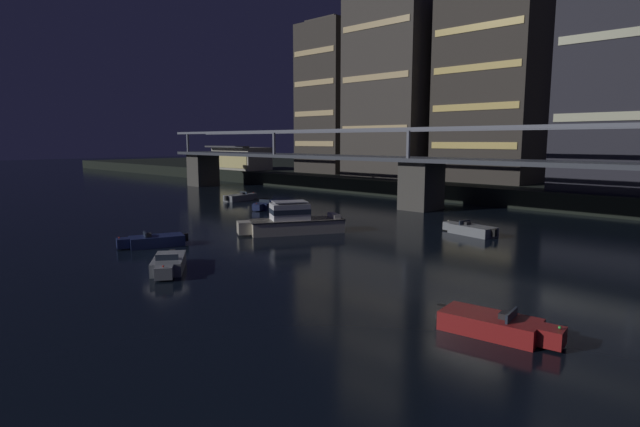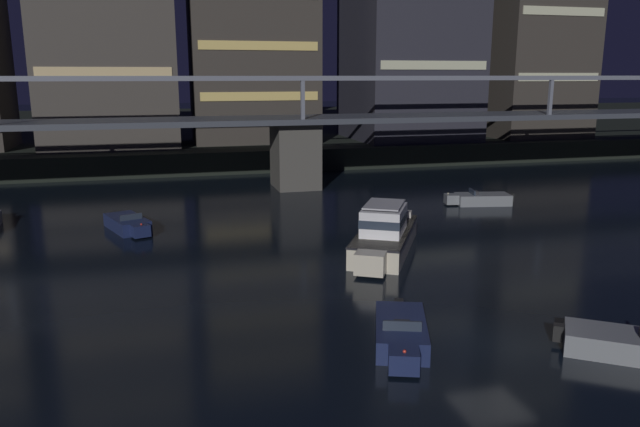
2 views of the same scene
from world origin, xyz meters
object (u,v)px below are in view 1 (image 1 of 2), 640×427
Objects in this scene: cabin_cruiser_near_left at (293,221)px; speedboat_far_left at (154,241)px; tower_east_tall at (640,3)px; speedboat_near_right at (495,325)px; tower_west_tall at (393,54)px; speedboat_mid_center at (470,230)px; speedboat_mid_right at (240,197)px; speedboat_mid_left at (168,264)px; tower_west_low at (330,99)px; speedboat_near_center at (267,205)px; waterfront_pavilion at (241,158)px; river_bridge at (422,170)px; tower_central at (489,88)px.

cabin_cruiser_near_left is 1.75× the size of speedboat_far_left.
tower_east_tall is 52.45m from speedboat_near_right.
tower_west_tall is 64.07m from speedboat_near_right.
speedboat_mid_center is 25.92m from speedboat_far_left.
speedboat_mid_right is at bearing -104.68° from tower_west_tall.
tower_west_tall is 8.11× the size of speedboat_mid_left.
tower_west_low is 5.21× the size of speedboat_near_center.
tower_east_tall is 8.00× the size of speedboat_mid_center.
speedboat_mid_right is at bearing 177.65° from speedboat_mid_center.
speedboat_near_center and speedboat_mid_right have the same top height.
tower_west_low is 48.24m from tower_east_tall.
tower_west_low is at bearing 146.34° from speedboat_mid_center.
tower_west_tall is at bearing 6.45° from waterfront_pavilion.
speedboat_mid_center is (25.09, 1.41, 0.00)m from speedboat_near_center.
tower_central is at bearing 92.35° from river_bridge.
tower_west_low is at bearing 179.96° from tower_central.
speedboat_near_center is 0.98× the size of speedboat_mid_center.
tower_west_tall is 7.49× the size of speedboat_far_left.
tower_central reaches higher than waterfront_pavilion.
speedboat_near_right is (22.92, -10.03, -0.64)m from cabin_cruiser_near_left.
waterfront_pavilion is (-19.02, -5.70, -10.90)m from tower_west_low.
cabin_cruiser_near_left is 14.56m from speedboat_mid_left.
tower_central is at bearing 7.02° from tower_west_tall.
speedboat_near_right is at bearing -27.03° from speedboat_near_center.
speedboat_near_right is (36.59, -18.66, 0.00)m from speedboat_near_center.
river_bridge is at bearing 41.99° from speedboat_near_center.
speedboat_mid_left is at bearing -52.44° from speedboat_near_center.
speedboat_far_left is at bearing -62.86° from speedboat_near_center.
speedboat_mid_left is 0.90× the size of speedboat_mid_center.
speedboat_near_center is (17.30, -29.64, -14.93)m from tower_west_low.
tower_west_tall reaches higher than speedboat_mid_left.
speedboat_near_right is at bearing -52.87° from river_bridge.
speedboat_far_left is (-3.55, -11.11, -0.64)m from cabin_cruiser_near_left.
speedboat_far_left is at bearing -107.70° from cabin_cruiser_near_left.
tower_west_low is 5.63× the size of speedboat_mid_left.
speedboat_far_left is at bearing -95.80° from river_bridge.
tower_west_tall is at bearing -7.14° from tower_west_low.
speedboat_far_left is at bearing -75.27° from tower_west_tall.
cabin_cruiser_near_left is at bearing -114.26° from tower_east_tall.
speedboat_mid_center is (7.65, 24.09, 0.00)m from speedboat_mid_left.
cabin_cruiser_near_left is 11.68m from speedboat_far_left.
tower_west_low reaches higher than speedboat_mid_right.
speedboat_near_right is 23.13m from speedboat_mid_center.
speedboat_mid_left and speedboat_far_left have the same top height.
cabin_cruiser_near_left reaches higher than speedboat_far_left.
tower_west_low reaches higher than speedboat_far_left.
speedboat_far_left is (-2.51, -49.37, -14.65)m from tower_central.
tower_central is 0.62× the size of tower_east_tall.
tower_east_tall reaches higher than speedboat_mid_right.
speedboat_near_center is 1.08× the size of speedboat_mid_left.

